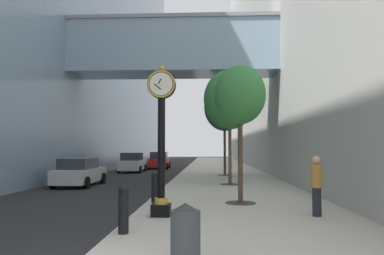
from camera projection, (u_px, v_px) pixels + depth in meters
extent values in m
plane|color=#262628|center=(182.00, 173.00, 31.88)|extent=(110.00, 110.00, 0.00)
cube|color=beige|center=(221.00, 170.00, 34.72)|extent=(6.79, 80.00, 0.14)
cube|color=#758EA8|center=(67.00, 5.00, 36.25)|extent=(9.00, 80.00, 31.85)
cube|color=#849EB2|center=(174.00, 50.00, 25.29)|extent=(14.30, 3.20, 3.38)
cube|color=gray|center=(174.00, 24.00, 25.39)|extent=(14.30, 3.40, 0.24)
cube|color=black|center=(161.00, 210.00, 10.98)|extent=(0.55, 0.55, 0.35)
cylinder|color=gold|center=(161.00, 201.00, 10.99)|extent=(0.39, 0.38, 0.18)
cylinder|color=black|center=(161.00, 148.00, 11.07)|extent=(0.22, 0.22, 2.93)
cylinder|color=black|center=(162.00, 85.00, 11.17)|extent=(0.84, 0.28, 0.84)
torus|color=gold|center=(161.00, 84.00, 11.02)|extent=(0.82, 0.05, 0.82)
cylinder|color=white|center=(161.00, 84.00, 11.03)|extent=(0.69, 0.01, 0.69)
cylinder|color=white|center=(162.00, 86.00, 11.32)|extent=(0.69, 0.01, 0.69)
sphere|color=gold|center=(162.00, 68.00, 11.20)|extent=(0.16, 0.16, 0.16)
cube|color=black|center=(160.00, 81.00, 11.02)|extent=(0.10, 0.01, 0.16)
cube|color=black|center=(158.00, 87.00, 11.02)|extent=(0.22, 0.01, 0.19)
cylinder|color=black|center=(124.00, 213.00, 8.75)|extent=(0.24, 0.24, 0.95)
sphere|color=black|center=(124.00, 190.00, 8.78)|extent=(0.26, 0.26, 0.26)
cylinder|color=black|center=(155.00, 189.00, 13.72)|extent=(0.24, 0.24, 0.95)
sphere|color=black|center=(155.00, 174.00, 13.75)|extent=(0.26, 0.26, 0.26)
cylinder|color=#333335|center=(241.00, 203.00, 13.49)|extent=(1.10, 1.10, 0.02)
cylinder|color=#4C3D2D|center=(240.00, 158.00, 13.58)|extent=(0.18, 0.18, 3.23)
ellipsoid|color=#387F3D|center=(240.00, 95.00, 13.70)|extent=(1.89, 1.89, 2.17)
cylinder|color=#333335|center=(230.00, 184.00, 20.31)|extent=(1.10, 1.10, 0.02)
cylinder|color=brown|center=(230.00, 152.00, 20.40)|extent=(0.18, 0.18, 3.57)
ellipsoid|color=#387F3D|center=(230.00, 99.00, 20.56)|extent=(2.86, 2.86, 3.29)
cylinder|color=#333335|center=(225.00, 175.00, 27.12)|extent=(1.10, 1.10, 0.02)
cylinder|color=#4C3D2D|center=(225.00, 149.00, 27.22)|extent=(0.18, 0.18, 3.81)
ellipsoid|color=#23602D|center=(225.00, 108.00, 27.39)|extent=(2.98, 2.98, 3.43)
cylinder|color=#383D42|center=(185.00, 237.00, 6.45)|extent=(0.52, 0.52, 0.92)
cone|color=#272A2E|center=(185.00, 207.00, 6.47)|extent=(0.53, 0.53, 0.16)
cylinder|color=#23232D|center=(317.00, 202.00, 10.95)|extent=(0.27, 0.27, 0.83)
cylinder|color=#B77A33|center=(316.00, 176.00, 10.99)|extent=(0.35, 0.35, 0.67)
sphere|color=tan|center=(316.00, 160.00, 11.01)|extent=(0.26, 0.26, 0.26)
cube|color=silver|center=(132.00, 165.00, 32.56)|extent=(1.85, 4.05, 0.82)
cube|color=#282D38|center=(132.00, 157.00, 32.40)|extent=(1.60, 2.28, 0.67)
cylinder|color=black|center=(125.00, 168.00, 33.93)|extent=(0.23, 0.64, 0.64)
cylinder|color=black|center=(145.00, 168.00, 33.88)|extent=(0.23, 0.64, 0.64)
cylinder|color=black|center=(119.00, 169.00, 31.21)|extent=(0.23, 0.64, 0.64)
cylinder|color=black|center=(140.00, 169.00, 31.15)|extent=(0.23, 0.64, 0.64)
cube|color=#B7BABF|center=(80.00, 175.00, 20.94)|extent=(1.82, 4.31, 0.75)
cube|color=#282D38|center=(79.00, 164.00, 20.76)|extent=(1.58, 2.42, 0.61)
cylinder|color=black|center=(74.00, 178.00, 22.44)|extent=(0.23, 0.64, 0.64)
cylinder|color=black|center=(103.00, 178.00, 22.33)|extent=(0.23, 0.64, 0.64)
cylinder|color=black|center=(53.00, 182.00, 19.53)|extent=(0.23, 0.64, 0.64)
cylinder|color=black|center=(86.00, 183.00, 19.42)|extent=(0.23, 0.64, 0.64)
cube|color=#AD191E|center=(159.00, 162.00, 37.86)|extent=(1.93, 4.30, 0.82)
cube|color=#282D38|center=(159.00, 155.00, 37.68)|extent=(1.66, 2.42, 0.67)
cylinder|color=black|center=(152.00, 165.00, 39.29)|extent=(0.24, 0.65, 0.64)
cylinder|color=black|center=(169.00, 165.00, 39.27)|extent=(0.24, 0.65, 0.64)
cylinder|color=black|center=(149.00, 166.00, 36.41)|extent=(0.24, 0.65, 0.64)
cylinder|color=black|center=(167.00, 166.00, 36.39)|extent=(0.24, 0.65, 0.64)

